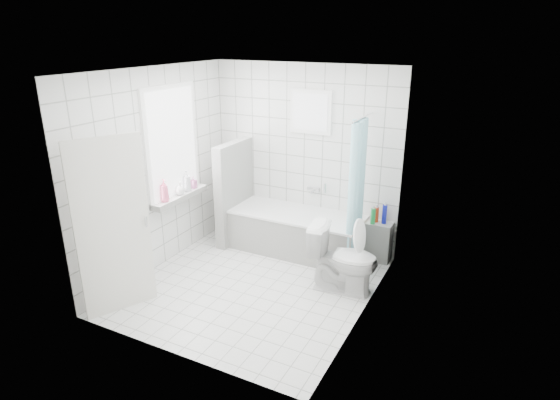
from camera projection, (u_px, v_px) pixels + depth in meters
The scene contains 19 objects.
ground at pixel (253, 285), 5.86m from camera, with size 3.00×3.00×0.00m, color white.
ceiling at pixel (248, 70), 4.97m from camera, with size 3.00×3.00×0.00m, color white.
wall_back at pixel (304, 157), 6.67m from camera, with size 2.80×0.02×2.60m, color white.
wall_front at pixel (166, 234), 4.16m from camera, with size 2.80×0.02×2.60m, color white.
wall_left at pixel (157, 171), 6.01m from camera, with size 0.02×3.00×2.60m, color white.
wall_right at pixel (368, 206), 4.82m from camera, with size 0.02×3.00×2.60m, color white.
window_left at pixel (173, 144), 6.14m from camera, with size 0.01×0.90×1.40m, color white.
window_back at pixel (310, 112), 6.37m from camera, with size 0.50×0.01×0.50m, color white.
window_sill at pixel (180, 197), 6.37m from camera, with size 0.18×1.02×0.08m, color white.
door at pixel (113, 228), 5.03m from camera, with size 0.04×0.80×2.00m, color silver.
bathtub at pixel (297, 232), 6.67m from camera, with size 1.87×0.77×0.58m.
partition_wall at pixel (234, 192), 6.90m from camera, with size 0.15×0.85×1.50m, color white.
tiled_ledge at pixel (376, 241), 6.42m from camera, with size 0.40×0.24×0.55m, color white.
toilet at pixel (343, 259), 5.61m from camera, with size 0.47×0.82×0.84m, color white.
curtain_rod at pixel (363, 118), 5.69m from camera, with size 0.02×0.02×0.80m, color silver.
shower_curtain at pixel (355, 191), 5.89m from camera, with size 0.14×0.48×1.78m, color #4FD2E8, non-canonical shape.
tub_faucet at pixel (313, 189), 6.72m from camera, with size 0.18×0.06×0.06m, color silver.
sill_bottles at pixel (178, 186), 6.28m from camera, with size 0.20×0.73×0.30m.
ledge_bottles at pixel (378, 215), 6.27m from camera, with size 0.19×0.15×0.26m.
Camera 1 is at (2.63, -4.43, 3.01)m, focal length 30.00 mm.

